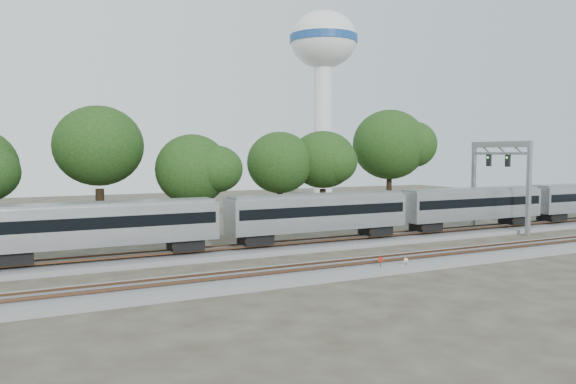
# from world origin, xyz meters

# --- Properties ---
(ground) EXTENTS (160.00, 160.00, 0.00)m
(ground) POSITION_xyz_m (0.00, 0.00, 0.00)
(ground) COLOR #383328
(ground) RESTS_ON ground
(track_far) EXTENTS (160.00, 5.00, 0.73)m
(track_far) POSITION_xyz_m (0.00, 6.00, 0.21)
(track_far) COLOR slate
(track_far) RESTS_ON ground
(track_near) EXTENTS (160.00, 5.00, 0.73)m
(track_near) POSITION_xyz_m (0.00, -4.00, 0.21)
(track_near) COLOR slate
(track_near) RESTS_ON ground
(train) EXTENTS (125.75, 3.06, 4.51)m
(train) POSITION_xyz_m (25.69, 6.00, 3.16)
(train) COLOR silver
(train) RESTS_ON ground
(switch_stand_red) EXTENTS (0.34, 0.14, 1.10)m
(switch_stand_red) POSITION_xyz_m (5.62, -5.36, 0.70)
(switch_stand_red) COLOR #512D19
(switch_stand_red) RESTS_ON ground
(switch_stand_white) EXTENTS (0.29, 0.14, 0.94)m
(switch_stand_white) POSITION_xyz_m (7.57, -5.72, 0.60)
(switch_stand_white) COLOR #512D19
(switch_stand_white) RESTS_ON ground
(switch_lever) EXTENTS (0.58, 0.47, 0.30)m
(switch_lever) POSITION_xyz_m (8.31, -5.73, 0.15)
(switch_lever) COLOR #512D19
(switch_lever) RESTS_ON ground
(water_tower) EXTENTS (12.51, 12.51, 34.64)m
(water_tower) POSITION_xyz_m (35.54, 53.87, 25.67)
(water_tower) COLOR silver
(water_tower) RESTS_ON ground
(signal_gantry) EXTENTS (0.67, 7.94, 9.65)m
(signal_gantry) POSITION_xyz_m (29.44, 6.00, 7.04)
(signal_gantry) COLOR gray
(signal_gantry) RESTS_ON ground
(tree_3) EXTENTS (9.26, 9.26, 13.05)m
(tree_3) POSITION_xyz_m (-9.59, 20.14, 9.09)
(tree_3) COLOR black
(tree_3) RESTS_ON ground
(tree_4) EXTENTS (6.91, 6.91, 9.74)m
(tree_4) POSITION_xyz_m (-1.48, 15.83, 6.77)
(tree_4) COLOR black
(tree_4) RESTS_ON ground
(tree_5) EXTENTS (7.43, 7.43, 10.47)m
(tree_5) POSITION_xyz_m (10.56, 21.07, 7.28)
(tree_5) COLOR black
(tree_5) RESTS_ON ground
(tree_6) EXTENTS (7.74, 7.74, 10.92)m
(tree_6) POSITION_xyz_m (16.19, 20.81, 7.60)
(tree_6) COLOR black
(tree_6) RESTS_ON ground
(tree_7) EXTENTS (9.69, 9.69, 13.67)m
(tree_7) POSITION_xyz_m (28.54, 24.16, 9.52)
(tree_7) COLOR black
(tree_7) RESTS_ON ground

